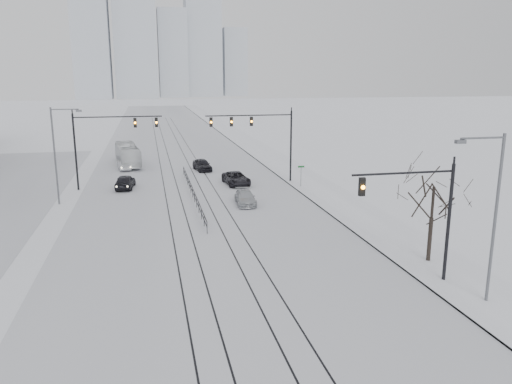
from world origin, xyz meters
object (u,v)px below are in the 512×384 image
object	(u,v)px
sedan_nb_far	(202,165)
box_truck	(128,155)
bare_tree	(433,195)
traffic_mast_near	(424,208)
sedan_sb_inner	(125,182)
sedan_nb_front	(236,179)
sedan_sb_outer	(124,165)
sedan_nb_right	(245,198)

from	to	relation	value
sedan_nb_far	box_truck	bearing A→B (deg)	138.70
bare_tree	sedan_nb_far	distance (m)	37.04
traffic_mast_near	sedan_nb_far	bearing A→B (deg)	102.18
sedan_sb_inner	sedan_nb_front	world-z (taller)	sedan_sb_inner
sedan_sb_outer	sedan_nb_far	distance (m)	10.04
sedan_sb_inner	sedan_sb_outer	size ratio (longest dim) A/B	1.15
sedan_nb_right	box_truck	size ratio (longest dim) A/B	0.41
sedan_sb_inner	box_truck	size ratio (longest dim) A/B	0.43
bare_tree	sedan_nb_front	size ratio (longest dim) A/B	1.22
traffic_mast_near	sedan_nb_front	bearing A→B (deg)	100.80
sedan_sb_outer	sedan_nb_front	xyz separation A→B (m)	(12.48, -11.76, 0.06)
bare_tree	sedan_nb_front	world-z (taller)	bare_tree
traffic_mast_near	sedan_nb_right	xyz separation A→B (m)	(-6.21, 20.21, -3.94)
sedan_nb_front	sedan_nb_right	bearing A→B (deg)	-99.98
sedan_nb_front	sedan_sb_outer	bearing A→B (deg)	131.23
sedan_nb_front	sedan_sb_inner	bearing A→B (deg)	171.75
sedan_sb_outer	sedan_nb_front	size ratio (longest dim) A/B	0.77
bare_tree	sedan_sb_inner	world-z (taller)	bare_tree
sedan_nb_far	sedan_nb_front	bearing A→B (deg)	-82.95
sedan_sb_outer	sedan_nb_right	xyz separation A→B (m)	(11.79, -20.50, -0.01)
bare_tree	sedan_sb_inner	bearing A→B (deg)	126.82
traffic_mast_near	box_truck	bearing A→B (deg)	111.76
bare_tree	sedan_sb_outer	bearing A→B (deg)	118.43
sedan_nb_far	sedan_sb_inner	bearing A→B (deg)	-145.70
bare_tree	sedan_nb_front	xyz separation A→B (m)	(-7.93, 25.95, -3.79)
traffic_mast_near	bare_tree	world-z (taller)	traffic_mast_near
sedan_sb_outer	sedan_nb_front	bearing A→B (deg)	127.46
sedan_nb_right	sedan_nb_far	distance (m)	18.18
sedan_nb_far	box_truck	distance (m)	11.06
bare_tree	sedan_sb_inner	xyz separation A→B (m)	(-19.86, 26.53, -3.73)
sedan_nb_right	box_truck	distance (m)	26.51
traffic_mast_near	sedan_nb_front	xyz separation A→B (m)	(-5.52, 28.95, -3.87)
traffic_mast_near	sedan_sb_outer	xyz separation A→B (m)	(-18.00, 40.71, -3.93)
sedan_sb_inner	sedan_nb_right	size ratio (longest dim) A/B	1.03
bare_tree	sedan_nb_far	bearing A→B (deg)	106.83
sedan_sb_inner	box_truck	xyz separation A→B (m)	(-0.17, 14.60, 0.69)
sedan_sb_inner	sedan_nb_far	distance (m)	12.69
traffic_mast_near	bare_tree	size ratio (longest dim) A/B	1.15
bare_tree	box_truck	xyz separation A→B (m)	(-20.03, 41.12, -3.04)
sedan_nb_far	bare_tree	bearing A→B (deg)	-82.47
sedan_nb_right	box_truck	bearing A→B (deg)	119.29
traffic_mast_near	sedan_nb_right	bearing A→B (deg)	107.09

